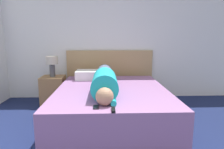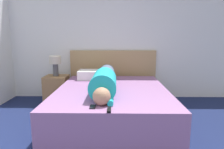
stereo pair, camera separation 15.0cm
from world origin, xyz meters
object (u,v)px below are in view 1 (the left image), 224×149
object	(u,v)px
table_lamp	(52,63)
person_lying	(105,80)
nightstand	(53,90)
pillow_near_headboard	(89,75)
cell_phone	(96,107)
bed	(112,104)
tv_remote	(113,110)

from	to	relation	value
table_lamp	person_lying	world-z (taller)	table_lamp
nightstand	pillow_near_headboard	bearing A→B (deg)	-4.72
nightstand	cell_phone	size ratio (longest dim) A/B	4.17
table_lamp	cell_phone	size ratio (longest dim) A/B	3.04
person_lying	cell_phone	size ratio (longest dim) A/B	12.76
table_lamp	pillow_near_headboard	distance (m)	0.75
bed	table_lamp	world-z (taller)	table_lamp
bed	tv_remote	xyz separation A→B (m)	(-0.02, -0.97, 0.26)
nightstand	pillow_near_headboard	size ratio (longest dim) A/B	1.09
table_lamp	person_lying	bearing A→B (deg)	-42.18
bed	person_lying	bearing A→B (deg)	-136.25
tv_remote	cell_phone	distance (m)	0.22
table_lamp	tv_remote	bearing A→B (deg)	-58.32
nightstand	person_lying	xyz separation A→B (m)	(1.01, -0.91, 0.38)
nightstand	tv_remote	bearing A→B (deg)	-58.32
bed	person_lying	xyz separation A→B (m)	(-0.11, -0.10, 0.40)
table_lamp	cell_phone	xyz separation A→B (m)	(0.91, -1.67, -0.31)
bed	nightstand	bearing A→B (deg)	143.99
bed	tv_remote	distance (m)	1.01
tv_remote	bed	bearing A→B (deg)	89.10
nightstand	table_lamp	bearing A→B (deg)	-90.00
nightstand	tv_remote	distance (m)	2.11
cell_phone	bed	bearing A→B (deg)	76.65
cell_phone	pillow_near_headboard	bearing A→B (deg)	96.99
table_lamp	tv_remote	size ratio (longest dim) A/B	2.63
tv_remote	cell_phone	xyz separation A→B (m)	(-0.19, 0.11, -0.01)
pillow_near_headboard	table_lamp	bearing A→B (deg)	175.28
tv_remote	person_lying	bearing A→B (deg)	96.06
table_lamp	pillow_near_headboard	world-z (taller)	table_lamp
bed	pillow_near_headboard	bearing A→B (deg)	118.19
pillow_near_headboard	tv_remote	world-z (taller)	pillow_near_headboard
nightstand	table_lamp	size ratio (longest dim) A/B	1.37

